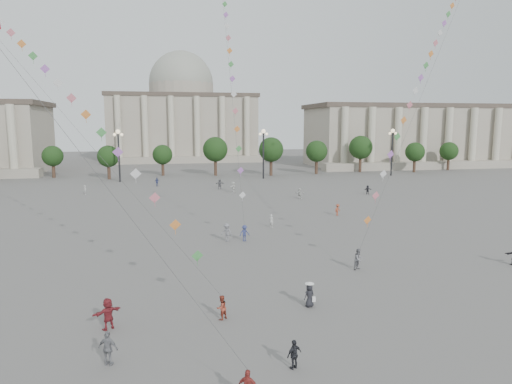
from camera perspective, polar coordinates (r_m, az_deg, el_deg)
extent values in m
plane|color=#54514F|center=(29.22, 0.78, -15.26)|extent=(360.00, 360.00, 0.00)
cube|color=gray|center=(145.53, 22.63, 6.39)|extent=(80.00, 22.00, 16.00)
cube|color=#4A3F36|center=(145.56, 22.82, 9.77)|extent=(81.60, 22.44, 1.20)
cube|color=gray|center=(135.28, 25.50, 3.13)|extent=(84.00, 4.00, 2.00)
cube|color=gray|center=(156.27, -9.18, 7.77)|extent=(46.00, 30.00, 20.00)
cube|color=#4A3F36|center=(156.50, -9.27, 11.65)|extent=(46.92, 30.60, 1.20)
cube|color=gray|center=(139.68, -8.84, 4.00)|extent=(48.30, 4.00, 2.00)
cylinder|color=gray|center=(156.62, -9.29, 12.35)|extent=(21.00, 21.00, 5.00)
sphere|color=gray|center=(156.81, -9.31, 13.26)|extent=(21.00, 21.00, 21.00)
cylinder|color=#3C291E|center=(107.46, -24.25, 2.43)|extent=(0.70, 0.70, 3.52)
sphere|color=black|center=(107.18, -24.37, 4.38)|extent=(5.12, 5.12, 5.12)
cylinder|color=#3C291E|center=(105.38, -17.88, 2.66)|extent=(0.70, 0.70, 3.52)
sphere|color=black|center=(105.09, -17.98, 4.66)|extent=(5.12, 5.12, 5.12)
cylinder|color=#3C291E|center=(104.64, -11.34, 2.87)|extent=(0.70, 0.70, 3.52)
sphere|color=black|center=(104.35, -11.40, 4.88)|extent=(5.12, 5.12, 5.12)
cylinder|color=#3C291E|center=(105.27, -4.79, 3.04)|extent=(0.70, 0.70, 3.52)
sphere|color=black|center=(104.99, -4.81, 5.04)|extent=(5.12, 5.12, 5.12)
cylinder|color=#3C291E|center=(107.25, 1.60, 3.17)|extent=(0.70, 0.70, 3.52)
sphere|color=black|center=(106.97, 1.61, 5.13)|extent=(5.12, 5.12, 5.12)
cylinder|color=#3C291E|center=(110.51, 7.69, 3.25)|extent=(0.70, 0.70, 3.52)
sphere|color=black|center=(110.24, 7.73, 5.16)|extent=(5.12, 5.12, 5.12)
cylinder|color=#3C291E|center=(114.93, 13.38, 3.30)|extent=(0.70, 0.70, 3.52)
sphere|color=black|center=(114.67, 13.44, 5.13)|extent=(5.12, 5.12, 5.12)
cylinder|color=#3C291E|center=(120.39, 18.59, 3.31)|extent=(0.70, 0.70, 3.52)
sphere|color=black|center=(120.14, 18.68, 5.06)|extent=(5.12, 5.12, 5.12)
cylinder|color=#3C291E|center=(126.75, 23.32, 3.30)|extent=(0.70, 0.70, 3.52)
sphere|color=black|center=(126.52, 23.42, 4.96)|extent=(5.12, 5.12, 5.12)
cylinder|color=#262628|center=(96.86, -16.75, 4.15)|extent=(0.36, 0.36, 10.00)
sphere|color=#FFE5B2|center=(96.63, -16.88, 7.23)|extent=(0.90, 0.90, 0.90)
sphere|color=#FFE5B2|center=(96.72, -17.28, 6.86)|extent=(0.60, 0.60, 0.60)
sphere|color=#FFE5B2|center=(96.58, -16.45, 6.89)|extent=(0.60, 0.60, 0.60)
cylinder|color=#262628|center=(98.56, 0.93, 4.58)|extent=(0.36, 0.36, 10.00)
sphere|color=#FFE5B2|center=(98.34, 0.94, 7.61)|extent=(0.90, 0.90, 0.90)
sphere|color=#FFE5B2|center=(98.21, 0.54, 7.26)|extent=(0.60, 0.60, 0.60)
sphere|color=#FFE5B2|center=(98.50, 1.34, 7.26)|extent=(0.60, 0.60, 0.60)
cylinder|color=#262628|center=(108.84, 16.62, 4.60)|extent=(0.36, 0.36, 10.00)
sphere|color=#FFE5B2|center=(108.64, 16.74, 7.34)|extent=(0.90, 0.90, 0.90)
sphere|color=#FFE5B2|center=(108.33, 16.40, 7.03)|extent=(0.60, 0.60, 0.60)
sphere|color=#FFE5B2|center=(108.98, 17.05, 7.01)|extent=(0.60, 0.60, 0.60)
imported|color=navy|center=(88.85, -12.28, 1.25)|extent=(1.05, 0.77, 1.65)
imported|color=silver|center=(78.77, -2.85, 0.62)|extent=(1.45, 1.78, 1.90)
imported|color=slate|center=(46.22, -3.68, -5.06)|extent=(1.39, 1.23, 1.87)
imported|color=silver|center=(72.54, 5.48, -0.18)|extent=(1.64, 1.07, 1.70)
imported|color=#9D442A|center=(60.02, 10.17, -2.20)|extent=(1.12, 0.99, 1.51)
imported|color=black|center=(79.03, 13.78, 0.27)|extent=(1.48, 0.69, 1.53)
imported|color=#BABBB6|center=(81.71, -20.57, 0.24)|extent=(0.40, 0.58, 1.55)
imported|color=slate|center=(83.26, -4.55, 1.00)|extent=(1.77, 1.05, 1.81)
imported|color=beige|center=(52.38, 1.92, -3.62)|extent=(0.65, 0.65, 1.52)
imported|color=maroon|center=(28.51, -18.02, -14.27)|extent=(1.76, 1.40, 1.87)
imported|color=slate|center=(24.72, -18.00, -18.10)|extent=(1.11, 0.80, 1.76)
imported|color=black|center=(23.48, 4.81, -19.57)|extent=(0.94, 0.70, 1.48)
imported|color=brown|center=(28.57, -4.34, -14.20)|extent=(0.93, 0.90, 1.51)
imported|color=navy|center=(46.30, -1.44, -5.16)|extent=(1.17, 0.81, 1.66)
imported|color=slate|center=(38.43, 12.70, -8.19)|extent=(1.06, 0.99, 1.73)
imported|color=black|center=(30.49, 6.70, -12.72)|extent=(0.87, 0.72, 1.53)
cone|color=white|center=(30.19, 6.72, -11.21)|extent=(0.52, 0.52, 0.14)
cylinder|color=white|center=(30.21, 6.72, -11.31)|extent=(0.60, 0.60, 0.02)
cube|color=white|center=(30.51, 7.24, -13.15)|extent=(0.22, 0.10, 0.35)
cylinder|color=#3F3F3F|center=(22.49, -19.20, 2.00)|extent=(0.02, 0.02, 22.11)
cylinder|color=#3F3F3F|center=(51.67, -29.13, 15.91)|extent=(0.02, 0.02, 68.07)
cube|color=#45974A|center=(29.03, -7.34, -7.91)|extent=(0.76, 0.25, 0.76)
cube|color=orange|center=(30.13, -10.06, -4.05)|extent=(0.76, 0.25, 0.76)
cube|color=#CF6E7D|center=(31.44, -12.55, -0.71)|extent=(0.76, 0.25, 0.76)
cube|color=silver|center=(32.91, -14.81, 2.22)|extent=(0.76, 0.25, 0.76)
cube|color=#A961C3|center=(34.51, -16.88, 4.80)|extent=(0.76, 0.25, 0.76)
cube|color=#45974A|center=(36.21, -18.77, 7.06)|extent=(0.76, 0.25, 0.76)
cube|color=orange|center=(38.00, -20.50, 9.07)|extent=(0.76, 0.25, 0.76)
cube|color=#CF6E7D|center=(39.86, -22.08, 10.83)|extent=(0.76, 0.25, 0.76)
cube|color=silver|center=(41.78, -23.54, 12.40)|extent=(0.76, 0.25, 0.76)
cube|color=#A961C3|center=(43.75, -24.88, 13.80)|extent=(0.76, 0.25, 0.76)
cube|color=#45974A|center=(45.76, -26.11, 15.04)|extent=(0.76, 0.25, 0.76)
cube|color=orange|center=(47.81, -27.26, 16.15)|extent=(0.76, 0.25, 0.76)
cube|color=#CF6E7D|center=(49.89, -28.31, 17.15)|extent=(0.76, 0.25, 0.76)
cube|color=silver|center=(51.99, -29.29, 18.04)|extent=(0.76, 0.25, 0.76)
cylinder|color=#3F3F3F|center=(65.83, -3.83, 19.69)|extent=(0.02, 0.02, 60.64)
cube|color=silver|center=(47.11, -1.70, -0.38)|extent=(0.76, 0.25, 0.76)
cube|color=#A961C3|center=(48.36, -1.94, 2.71)|extent=(0.76, 0.25, 0.76)
cube|color=#45974A|center=(49.75, -2.17, 5.43)|extent=(0.76, 0.25, 0.76)
cube|color=orange|center=(51.25, -2.39, 7.88)|extent=(0.76, 0.25, 0.76)
cube|color=#CF6E7D|center=(52.83, -2.59, 10.10)|extent=(0.76, 0.25, 0.76)
cube|color=silver|center=(54.48, -2.79, 12.12)|extent=(0.76, 0.25, 0.76)
cube|color=#A961C3|center=(56.20, -2.97, 13.97)|extent=(0.76, 0.25, 0.76)
cube|color=#45974A|center=(57.96, -3.15, 15.67)|extent=(0.76, 0.25, 0.76)
cube|color=orange|center=(59.77, -3.32, 17.23)|extent=(0.76, 0.25, 0.76)
cube|color=#CF6E7D|center=(61.62, -3.48, 18.67)|extent=(0.76, 0.25, 0.76)
cube|color=silver|center=(63.50, -3.63, 20.01)|extent=(0.76, 0.25, 0.76)
cube|color=#A961C3|center=(65.40, -3.78, 21.24)|extent=(0.76, 0.25, 0.76)
cube|color=#45974A|center=(67.33, -3.92, 22.39)|extent=(0.76, 0.25, 0.76)
cylinder|color=#3F3F3F|center=(59.19, 22.14, 16.47)|extent=(0.02, 0.02, 59.33)
cube|color=orange|center=(39.23, 13.78, -3.44)|extent=(0.76, 0.25, 0.76)
cube|color=#CF6E7D|center=(40.45, 14.74, -0.44)|extent=(0.76, 0.25, 0.76)
cube|color=silver|center=(41.80, 15.63, 2.19)|extent=(0.76, 0.25, 0.76)
cube|color=#A961C3|center=(43.25, 16.47, 4.53)|extent=(0.76, 0.25, 0.76)
cube|color=#45974A|center=(44.78, 17.25, 6.64)|extent=(0.76, 0.25, 0.76)
cube|color=orange|center=(46.37, 17.98, 8.54)|extent=(0.76, 0.25, 0.76)
cube|color=#CF6E7D|center=(48.01, 18.66, 10.28)|extent=(0.76, 0.25, 0.76)
cube|color=silver|center=(49.70, 19.31, 11.85)|extent=(0.76, 0.25, 0.76)
cube|color=#A961C3|center=(51.42, 19.91, 13.30)|extent=(0.76, 0.25, 0.76)
cube|color=#45974A|center=(53.18, 20.49, 14.62)|extent=(0.76, 0.25, 0.76)
cube|color=orange|center=(54.97, 21.03, 15.83)|extent=(0.76, 0.25, 0.76)
cube|color=#CF6E7D|center=(56.78, 21.54, 16.94)|extent=(0.76, 0.25, 0.76)
cube|color=silver|center=(58.62, 22.02, 17.97)|extent=(0.76, 0.25, 0.76)
cube|color=#A961C3|center=(60.47, 22.48, 18.92)|extent=(0.76, 0.25, 0.76)
cube|color=#45974A|center=(62.34, 22.92, 19.80)|extent=(0.76, 0.25, 0.76)
cube|color=orange|center=(64.22, 23.33, 20.62)|extent=(0.76, 0.25, 0.76)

